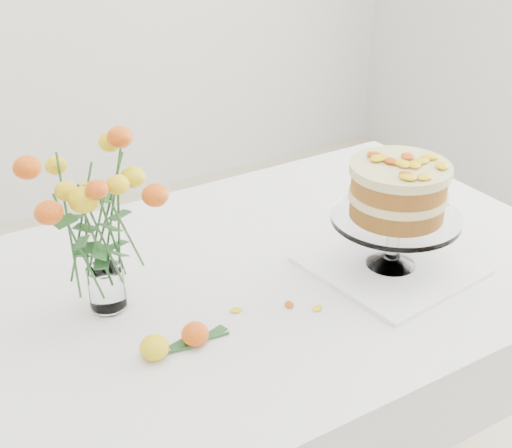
# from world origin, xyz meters

# --- Properties ---
(table) EXTENTS (1.43, 0.93, 0.76)m
(table) POSITION_xyz_m (0.00, 0.00, 0.67)
(table) COLOR tan
(table) RESTS_ON ground
(napkin) EXTENTS (0.35, 0.35, 0.01)m
(napkin) POSITION_xyz_m (0.25, -0.14, 0.76)
(napkin) COLOR white
(napkin) RESTS_ON table
(cake_stand) EXTENTS (0.27, 0.27, 0.25)m
(cake_stand) POSITION_xyz_m (0.25, -0.14, 0.93)
(cake_stand) COLOR white
(cake_stand) RESTS_ON napkin
(rose_vase) EXTENTS (0.27, 0.27, 0.37)m
(rose_vase) POSITION_xyz_m (-0.33, 0.04, 0.97)
(rose_vase) COLOR white
(rose_vase) RESTS_ON table
(loose_rose_near) EXTENTS (0.10, 0.05, 0.05)m
(loose_rose_near) POSITION_xyz_m (-0.32, -0.15, 0.78)
(loose_rose_near) COLOR yellow
(loose_rose_near) RESTS_ON table
(loose_rose_far) EXTENTS (0.09, 0.05, 0.04)m
(loose_rose_far) POSITION_xyz_m (-0.24, -0.15, 0.78)
(loose_rose_far) COLOR red
(loose_rose_far) RESTS_ON table
(stray_petal_a) EXTENTS (0.03, 0.02, 0.00)m
(stray_petal_a) POSITION_xyz_m (-0.12, -0.10, 0.76)
(stray_petal_a) COLOR yellow
(stray_petal_a) RESTS_ON table
(stray_petal_b) EXTENTS (0.03, 0.02, 0.00)m
(stray_petal_b) POSITION_xyz_m (-0.02, -0.14, 0.76)
(stray_petal_b) COLOR yellow
(stray_petal_b) RESTS_ON table
(stray_petal_c) EXTENTS (0.03, 0.02, 0.00)m
(stray_petal_c) POSITION_xyz_m (0.02, -0.18, 0.76)
(stray_petal_c) COLOR yellow
(stray_petal_c) RESTS_ON table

